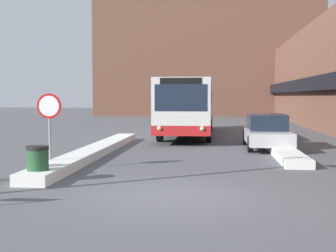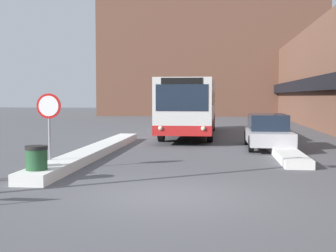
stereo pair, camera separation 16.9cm
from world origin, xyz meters
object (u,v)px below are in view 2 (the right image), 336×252
at_px(stop_sign, 49,115).
at_px(city_bus, 190,106).
at_px(parked_car_front, 268,131).
at_px(trash_bin, 37,164).

bearing_deg(stop_sign, city_bus, 75.07).
bearing_deg(stop_sign, parked_car_front, 43.16).
height_order(city_bus, stop_sign, city_bus).
bearing_deg(parked_car_front, trash_bin, -128.17).
distance_m(parked_car_front, stop_sign, 9.94).
bearing_deg(trash_bin, stop_sign, 100.88).
relative_size(parked_car_front, trash_bin, 5.05).
bearing_deg(trash_bin, parked_car_front, 51.83).
distance_m(city_bus, trash_bin, 15.37).
bearing_deg(stop_sign, trash_bin, -79.12).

